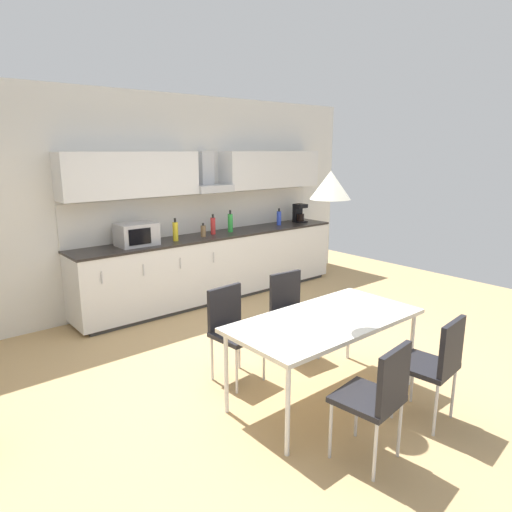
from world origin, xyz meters
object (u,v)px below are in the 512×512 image
at_px(bottle_brown, 203,231).
at_px(bottle_green, 230,223).
at_px(chair_far_right, 291,306).
at_px(chair_near_left, 379,392).
at_px(microwave, 137,234).
at_px(bottle_yellow, 175,231).
at_px(bottle_red, 213,226).
at_px(chair_near_right, 437,359).
at_px(coffee_maker, 299,213).
at_px(pendant_lamp, 331,185).
at_px(bottle_blue, 279,218).
at_px(dining_table, 325,323).
at_px(chair_far_left, 232,324).

height_order(bottle_brown, bottle_green, bottle_green).
xyz_separation_m(bottle_brown, bottle_green, (0.51, 0.06, 0.05)).
xyz_separation_m(chair_far_right, chair_near_left, (-0.75, -1.59, 0.00)).
distance_m(microwave, bottle_green, 1.47).
bearing_deg(bottle_yellow, chair_near_left, -99.30).
distance_m(bottle_red, chair_near_right, 3.76).
relative_size(bottle_red, bottle_green, 0.90).
xyz_separation_m(bottle_red, chair_near_left, (-1.24, -3.69, -0.52)).
xyz_separation_m(coffee_maker, pendant_lamp, (-2.60, -2.89, 0.75)).
height_order(coffee_maker, bottle_blue, coffee_maker).
xyz_separation_m(microwave, chair_near_left, (-0.07, -3.66, -0.54)).
bearing_deg(bottle_green, chair_near_right, -102.13).
relative_size(bottle_brown, bottle_green, 0.59).
relative_size(bottle_red, chair_far_right, 0.33).
distance_m(chair_near_right, chair_far_right, 1.59).
bearing_deg(microwave, bottle_brown, -2.81).
bearing_deg(chair_near_left, chair_near_right, -0.01).
height_order(coffee_maker, chair_far_right, coffee_maker).
distance_m(bottle_brown, chair_near_left, 3.79).
height_order(dining_table, chair_far_left, chair_far_left).
distance_m(bottle_green, dining_table, 3.13).
relative_size(microwave, chair_near_right, 0.55).
bearing_deg(chair_far_right, chair_near_left, -115.11).
relative_size(bottle_green, chair_near_left, 0.36).
relative_size(bottle_red, bottle_blue, 1.07).
height_order(bottle_brown, chair_far_left, bottle_brown).
xyz_separation_m(chair_far_right, chair_far_left, (-0.76, 0.00, 0.00)).
xyz_separation_m(bottle_red, bottle_blue, (1.26, -0.01, -0.01)).
bearing_deg(bottle_brown, coffee_maker, 2.17).
bearing_deg(chair_far_left, bottle_yellow, 73.25).
distance_m(dining_table, chair_near_left, 0.89).
bearing_deg(bottle_yellow, bottle_brown, 0.58).
xyz_separation_m(dining_table, chair_far_left, (-0.38, 0.80, -0.15)).
relative_size(bottle_blue, bottle_yellow, 0.89).
relative_size(microwave, dining_table, 0.29).
bearing_deg(pendant_lamp, chair_far_left, 115.56).
height_order(microwave, chair_near_right, microwave).
relative_size(dining_table, chair_far_right, 1.92).
bearing_deg(chair_far_right, bottle_blue, 49.89).
bearing_deg(bottle_yellow, chair_far_left, -106.75).
height_order(microwave, chair_far_right, microwave).
height_order(coffee_maker, pendant_lamp, pendant_lamp).
bearing_deg(chair_near_left, bottle_blue, 55.77).
xyz_separation_m(microwave, bottle_brown, (0.96, -0.05, -0.06)).
distance_m(bottle_brown, chair_far_left, 2.32).
relative_size(bottle_brown, chair_near_left, 0.22).
bearing_deg(bottle_brown, microwave, 177.19).
bearing_deg(dining_table, chair_far_left, 115.56).
bearing_deg(chair_far_right, bottle_red, 76.69).
distance_m(coffee_maker, bottle_red, 1.72).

